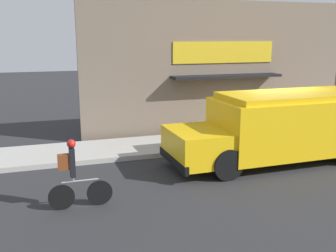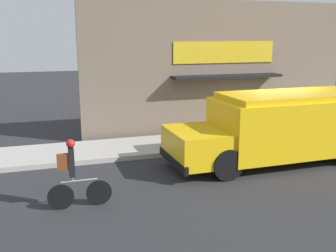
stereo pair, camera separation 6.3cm
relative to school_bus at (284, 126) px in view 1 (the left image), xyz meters
name	(u,v)px [view 1 (the left image)]	position (x,y,z in m)	size (l,w,h in m)	color
ground_plane	(271,147)	(0.57, 1.52, -1.16)	(70.00, 70.00, 0.00)	#2B2B2D
sidewalk	(254,137)	(0.57, 2.70, -1.08)	(28.00, 2.35, 0.16)	#ADAAA3
storefront	(238,68)	(0.55, 4.24, 1.48)	(12.89, 0.91, 5.27)	#756656
school_bus	(284,126)	(0.00, 0.00, 0.00)	(6.84, 2.71, 2.19)	yellow
cyclist	(74,175)	(-6.60, -1.55, -0.35)	(1.47, 0.20, 1.64)	black
stop_sign_post	(335,92)	(3.75, 2.17, 0.60)	(0.45, 0.45, 2.39)	slate
trash_bin	(290,123)	(2.13, 2.69, -0.62)	(0.63, 0.63, 0.75)	#2D5138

